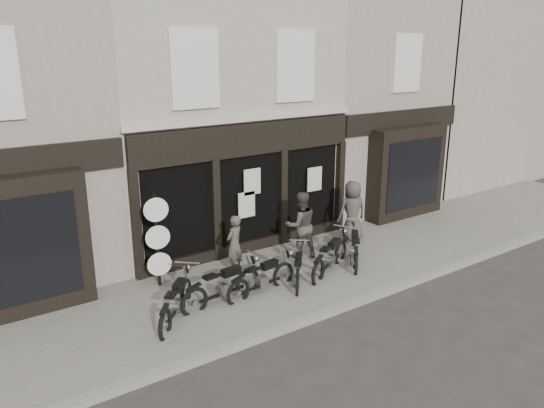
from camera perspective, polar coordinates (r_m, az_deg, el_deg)
ground_plane at (r=13.73m, az=4.40°, el=-9.12°), size 90.00×90.00×0.00m
pavement at (r=14.35m, az=2.11°, el=-7.64°), size 30.00×4.20×0.12m
kerb at (r=12.87m, az=7.99°, el=-10.78°), size 30.00×0.25×0.13m
central_building at (r=17.47m, az=-7.93°, el=10.31°), size 7.30×6.22×8.34m
neighbour_right at (r=21.09m, az=7.95°, el=11.26°), size 5.60×6.73×8.34m
filler_right at (r=27.33m, az=20.74°, el=11.69°), size 11.00×6.00×8.20m
motorcycle_0 at (r=12.21m, az=-10.25°, el=-10.61°), size 1.68×1.79×1.06m
motorcycle_1 at (r=12.76m, az=-5.29°, el=-9.08°), size 2.29×0.63×1.10m
motorcycle_2 at (r=13.18m, az=-1.05°, el=-8.24°), size 2.17×0.63×1.04m
motorcycle_3 at (r=13.81m, az=2.82°, el=-7.25°), size 1.41×1.64×0.93m
motorcycle_4 at (r=14.44m, az=6.27°, el=-5.95°), size 2.11×1.31×1.10m
motorcycle_5 at (r=15.20m, az=8.88°, el=-4.93°), size 1.66×1.82×1.06m
man_left at (r=14.11m, az=-4.07°, el=-4.34°), size 0.69×0.59×1.59m
man_centre at (r=15.05m, az=3.10°, el=-2.27°), size 1.10×0.95×1.93m
man_right at (r=16.52m, az=8.62°, el=-0.76°), size 1.03×0.78×1.90m
advert_sign_post at (r=13.48m, az=-12.19°, el=-4.28°), size 0.61×0.40×2.52m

